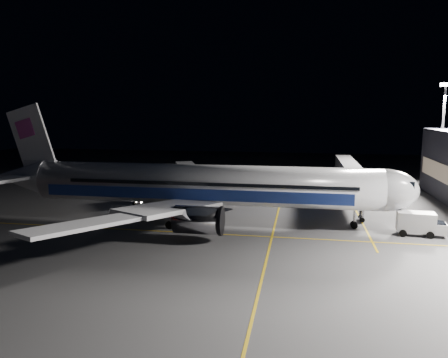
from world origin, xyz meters
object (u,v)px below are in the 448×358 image
Objects in this scene: floodlight_mast_north at (443,127)px; service_truck at (420,223)px; baggage_tug at (143,200)px; safety_cone_a at (173,211)px; airliner at (197,185)px; jet_bridge at (352,175)px; safety_cone_c at (229,200)px; safety_cone_b at (256,201)px.

service_truck is (-11.71, -34.03, -10.78)m from floodlight_mast_north.
baggage_tug reaches higher than safety_cone_a.
floodlight_mast_north reaches higher than airliner.
airliner is 7.87m from safety_cone_a.
jet_bridge is 21.67m from safety_cone_c.
safety_cone_c is at bearing 48.18° from baggage_tug.
safety_cone_b is at bearing 150.60° from service_truck.
safety_cone_b is 1.20× the size of safety_cone_c.
service_truck is 1.86× the size of baggage_tug.
floodlight_mast_north is at bearing 48.81° from baggage_tug.
floodlight_mast_north is at bearing 37.74° from jet_bridge.
floodlight_mast_north reaches higher than safety_cone_b.
floodlight_mast_north is 55.00m from safety_cone_a.
airliner is 14.41m from baggage_tug.
floodlight_mast_north reaches higher than service_truck.
airliner reaches higher than safety_cone_c.
safety_cone_c is at bearing -168.99° from jet_bridge.
service_truck is 11.68× the size of safety_cone_c.
service_truck is at bearing -34.46° from safety_cone_b.
baggage_tug is (-11.16, 8.04, -4.29)m from airliner.
service_truck is 27.06m from safety_cone_b.
jet_bridge is 21.28m from service_truck.
safety_cone_a is at bearing -7.84° from baggage_tug.
baggage_tug is (-52.24, -23.95, -11.50)m from floodlight_mast_north.
safety_cone_c is at bearing -155.15° from floodlight_mast_north.
service_truck reaches higher than baggage_tug.
jet_bridge is (23.08, 18.06, -0.58)m from airliner.
floodlight_mast_north reaches higher than safety_cone_c.
safety_cone_a is 14.98m from safety_cone_b.
floodlight_mast_north is 33.70× the size of safety_cone_b.
safety_cone_a is at bearing 139.62° from airliner.
service_truck is at bearing -30.61° from safety_cone_c.
floodlight_mast_north is at bearing 31.44° from safety_cone_a.
airliner is 2.97× the size of floodlight_mast_north.
jet_bridge is 17.25m from safety_cone_b.
safety_cone_b is (-22.29, 15.30, -1.28)m from service_truck.
safety_cone_c is at bearing 154.46° from service_truck.
jet_bridge is 67.08× the size of safety_cone_c.
safety_cone_a is 12.17m from safety_cone_c.
safety_cone_a is at bearing -141.87° from safety_cone_b.
baggage_tug is (-40.52, 10.09, -0.72)m from service_truck.
safety_cone_b is at bearing 40.13° from baggage_tug.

